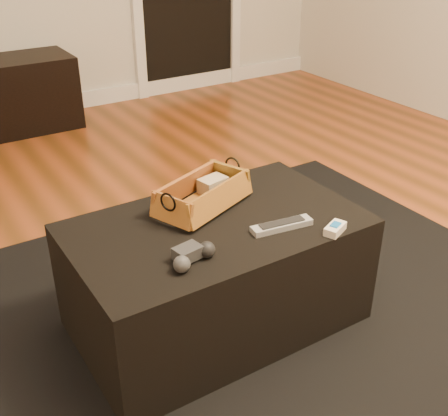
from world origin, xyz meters
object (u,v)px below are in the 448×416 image
tv_remote (203,204)px  silver_remote (282,225)px  ottoman (216,273)px  wicker_basket (203,196)px  game_controller (192,255)px  cream_gadget (335,229)px

tv_remote → silver_remote: size_ratio=0.88×
ottoman → wicker_basket: (0.02, 0.12, 0.25)m
tv_remote → game_controller: bearing=-153.5°
ottoman → cream_gadget: bearing=-41.8°
tv_remote → silver_remote: (0.16, -0.25, -0.01)m
tv_remote → silver_remote: bearing=-85.7°
ottoman → game_controller: game_controller is taller
ottoman → wicker_basket: wicker_basket is taller
tv_remote → cream_gadget: same height
wicker_basket → silver_remote: size_ratio=1.85×
wicker_basket → game_controller: bearing=-125.8°
cream_gadget → tv_remote: bearing=128.0°
silver_remote → cream_gadget: (0.13, -0.12, 0.00)m
cream_gadget → silver_remote: bearing=138.6°
ottoman → wicker_basket: 0.28m
ottoman → game_controller: size_ratio=5.97×
game_controller → cream_gadget: 0.50m
tv_remote → game_controller: (-0.20, -0.27, 0.00)m
wicker_basket → silver_remote: wicker_basket is taller
ottoman → tv_remote: 0.26m
game_controller → silver_remote: (0.35, 0.02, -0.01)m
wicker_basket → cream_gadget: 0.48m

